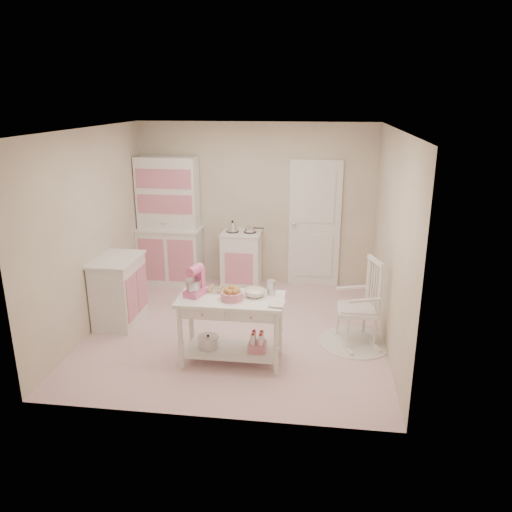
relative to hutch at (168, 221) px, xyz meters
The scene contains 14 objects.
room_shell 2.25m from the hutch, 49.93° to the right, with size 3.84×3.84×2.62m.
door 2.36m from the hutch, ahead, with size 0.82×0.05×2.04m, color white.
hutch is the anchor object (origin of this frame).
stove 1.33m from the hutch, ahead, with size 0.62×0.57×0.92m, color white.
base_cabinet 1.72m from the hutch, 98.28° to the right, with size 0.54×0.84×0.92m, color white.
lace_rug 3.59m from the hutch, 31.66° to the right, with size 0.92×0.92×0.01m, color white.
rocking_chair 3.47m from the hutch, 31.66° to the right, with size 0.48×0.72×1.10m, color white.
work_table 2.93m from the hutch, 59.22° to the right, with size 1.20×0.60×0.80m, color white.
stand_mixer 2.66m from the hutch, 66.81° to the right, with size 0.20×0.28×0.34m, color pink.
cookie_tray 2.64m from the hutch, 60.02° to the right, with size 0.34×0.24×0.02m, color silver.
bread_basket 2.92m from the hutch, 59.39° to the right, with size 0.25×0.25×0.09m, color pink.
mixing_bowl 2.95m from the hutch, 54.07° to the right, with size 0.24×0.24×0.08m, color white.
metal_pitcher 2.99m from the hutch, 50.37° to the right, with size 0.10×0.10×0.17m, color silver.
recipe_book 3.22m from the hutch, 53.41° to the right, with size 0.16×0.22×0.02m, color white.
Camera 1 is at (1.03, -5.93, 2.96)m, focal length 35.00 mm.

